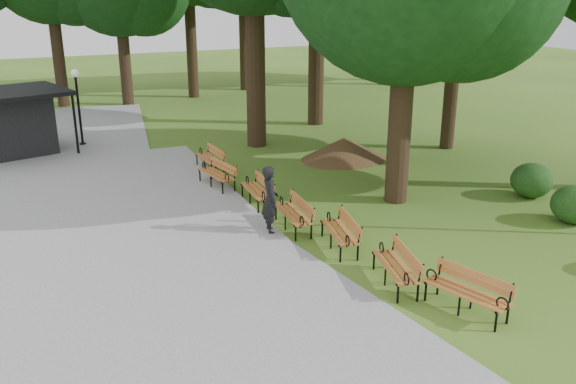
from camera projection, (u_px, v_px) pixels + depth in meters
name	position (u px, v px, depth m)	size (l,w,h in m)	color
ground	(295.00, 240.00, 15.97)	(100.00, 100.00, 0.00)	#3E661D
path	(119.00, 225.00, 16.90)	(12.00, 38.00, 0.06)	gray
person	(270.00, 200.00, 16.20)	(0.68, 0.45, 1.87)	black
kiosk	(5.00, 123.00, 23.76)	(4.08, 3.55, 2.56)	black
lamp_post	(77.00, 91.00, 24.84)	(0.32, 0.32, 3.19)	black
dirt_mound	(344.00, 148.00, 23.36)	(2.89, 2.89, 0.87)	#47301C
bench_0	(466.00, 293.00, 12.29)	(1.90, 0.64, 0.88)	#B56429
bench_1	(395.00, 267.00, 13.44)	(1.90, 0.64, 0.88)	#B56429
bench_2	(339.00, 232.00, 15.35)	(1.90, 0.64, 0.88)	#B56429
bench_3	(293.00, 214.00, 16.56)	(1.90, 0.64, 0.88)	#B56429
bench_4	(257.00, 191.00, 18.46)	(1.90, 0.64, 0.88)	#B56429
bench_5	(217.00, 174.00, 20.07)	(1.90, 0.64, 0.88)	#B56429
bench_6	(210.00, 159.00, 21.88)	(1.90, 0.64, 0.88)	#B56429
shrub_0	(571.00, 222.00, 17.18)	(1.26, 1.26, 1.07)	#193D14
shrub_1	(529.00, 197.00, 19.27)	(1.30, 1.30, 1.10)	#193D14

